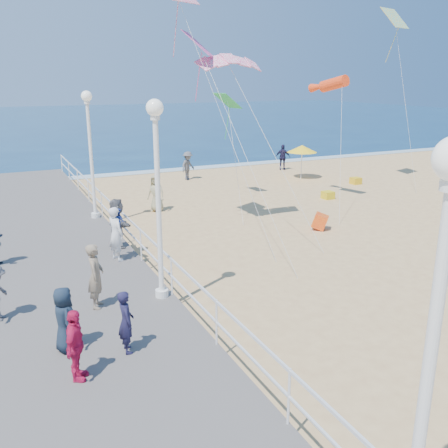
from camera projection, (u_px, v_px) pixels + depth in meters
name	position (u px, v px, depth m)	size (l,w,h in m)	color
ground	(320.00, 278.00, 16.11)	(160.00, 160.00, 0.00)	tan
ocean	(54.00, 122.00, 72.48)	(160.00, 90.00, 0.05)	#0D2C4E
surf_line	(141.00, 172.00, 33.88)	(160.00, 1.20, 0.04)	silver
boardwalk	(83.00, 318.00, 12.98)	(5.00, 44.00, 0.40)	#68625E
railing	(171.00, 266.00, 13.68)	(0.05, 42.00, 0.55)	white
lamp_post_near	(433.00, 339.00, 5.08)	(0.44, 0.44, 5.32)	white
lamp_post_mid	(158.00, 181.00, 12.88)	(0.44, 0.44, 5.32)	white
lamp_post_far	(90.00, 142.00, 20.69)	(0.44, 0.44, 5.32)	white
woman_holding_toddler	(116.00, 234.00, 16.31)	(0.66, 0.43, 1.81)	silver
toddler_held	(119.00, 221.00, 16.40)	(0.42, 0.33, 0.87)	#2E48AD
spectator_0	(126.00, 322.00, 10.84)	(0.52, 0.34, 1.43)	#1A1834
spectator_3	(75.00, 346.00, 9.80)	(0.88, 0.37, 1.50)	#C8194B
spectator_4	(64.00, 319.00, 10.89)	(0.73, 0.47, 1.48)	#162232
spectator_5	(117.00, 223.00, 17.60)	(1.65, 0.52, 1.78)	#55565A
spectator_6	(96.00, 276.00, 12.94)	(0.63, 0.42, 1.74)	#816F59
beach_walker_a	(188.00, 166.00, 31.39)	(1.15, 0.66, 1.79)	#515156
beach_walker_b	(283.00, 157.00, 34.76)	(1.04, 0.43, 1.77)	#1B1937
beach_walker_c	(156.00, 193.00, 23.92)	(0.87, 0.57, 1.78)	#958F67
box_kite	(320.00, 223.00, 21.14)	(0.55, 0.55, 0.60)	red
beach_umbrella	(302.00, 149.00, 31.44)	(1.90, 1.90, 2.14)	white
beach_chair_left	(356.00, 181.00, 30.30)	(0.55, 0.55, 0.40)	gold
beach_chair_right	(328.00, 195.00, 26.60)	(0.55, 0.55, 0.40)	gold
kite_parafoil	(230.00, 59.00, 19.20)	(2.63, 0.90, 0.30)	#E31A62
kite_windsock	(334.00, 84.00, 24.14)	(0.56, 0.56, 2.48)	#FF4015
kite_diamond_pink	(198.00, 44.00, 18.76)	(1.37, 1.37, 0.02)	#D84F9C
kite_diamond_multi	(395.00, 18.00, 27.71)	(1.52, 1.52, 0.02)	#1BC2E6
kite_diamond_green	(227.00, 101.00, 25.21)	(1.26, 1.26, 0.02)	green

